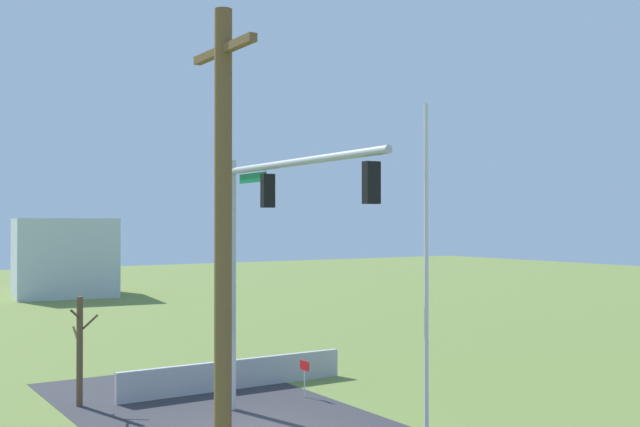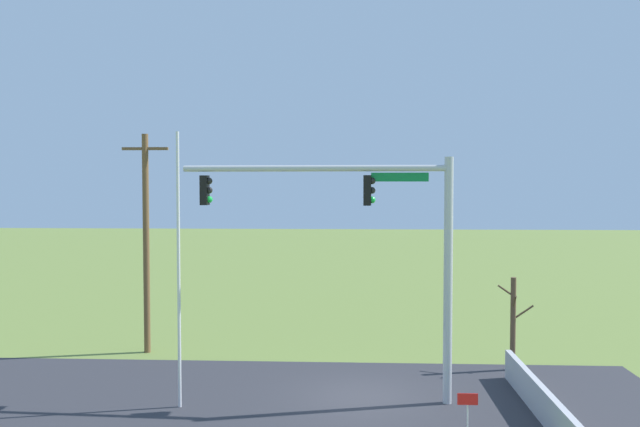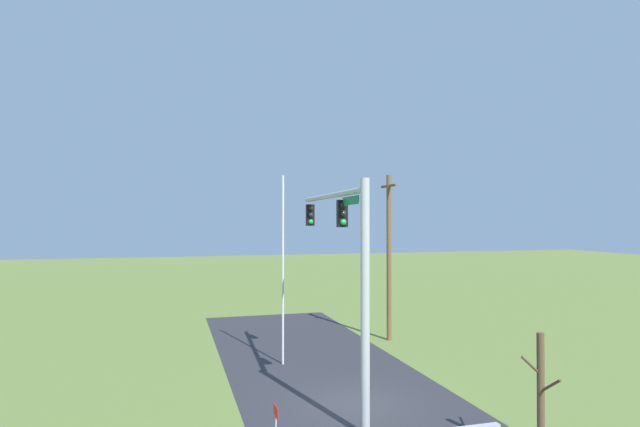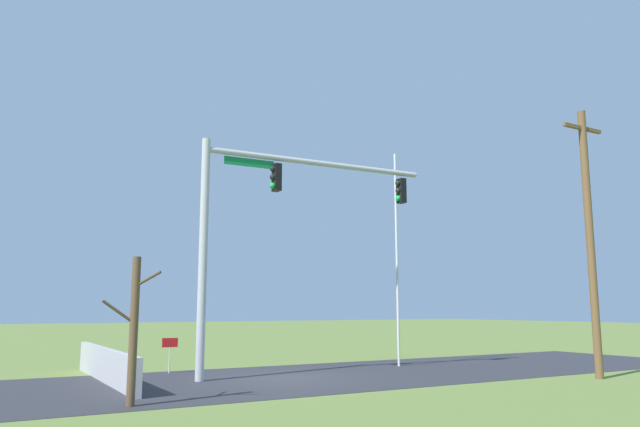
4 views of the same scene
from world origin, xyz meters
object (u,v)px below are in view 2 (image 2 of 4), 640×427
at_px(signal_mast, 378,230).
at_px(flagpole, 179,271).
at_px(open_sign, 468,405).
at_px(utility_pole, 146,240).
at_px(bare_tree, 513,322).

xyz_separation_m(signal_mast, flagpole, (-6.16, -0.88, -1.22)).
height_order(signal_mast, open_sign, signal_mast).
bearing_deg(flagpole, open_sign, -13.20).
relative_size(signal_mast, flagpole, 1.01).
distance_m(utility_pole, open_sign, 14.91).
bearing_deg(utility_pole, open_sign, -36.32).
xyz_separation_m(flagpole, bare_tree, (11.35, 4.66, -2.47)).
bearing_deg(open_sign, utility_pole, 143.68).
height_order(utility_pole, bare_tree, utility_pole).
distance_m(signal_mast, bare_tree, 7.41).
bearing_deg(signal_mast, utility_pole, 148.52).
bearing_deg(flagpole, utility_pole, 115.37).
bearing_deg(signal_mast, bare_tree, 36.12).
xyz_separation_m(utility_pole, open_sign, (11.63, -8.55, -3.76)).
height_order(flagpole, bare_tree, flagpole).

